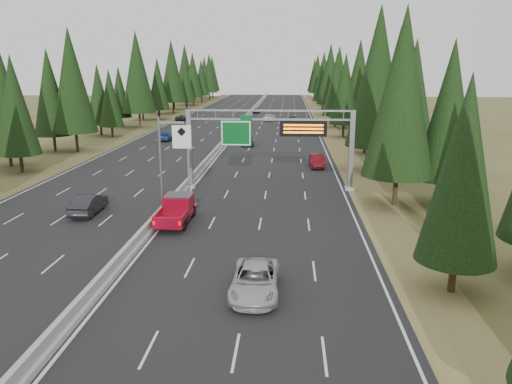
{
  "coord_description": "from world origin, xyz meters",
  "views": [
    {
      "loc": [
        10.1,
        -13.29,
        11.84
      ],
      "look_at": [
        7.92,
        20.0,
        3.48
      ],
      "focal_mm": 35.0,
      "sensor_mm": 36.0,
      "label": 1
    }
  ],
  "objects": [
    {
      "name": "shoulder_right",
      "position": [
        17.8,
        80.0,
        0.03
      ],
      "size": [
        3.6,
        260.0,
        0.06
      ],
      "primitive_type": "cube",
      "color": "olive",
      "rests_on": "ground"
    },
    {
      "name": "car_ahead_dkgrey",
      "position": [
        10.63,
        92.71,
        0.87
      ],
      "size": [
        2.48,
        5.53,
        1.57
      ],
      "primitive_type": "imported",
      "rotation": [
        0.0,
        0.0,
        -0.05
      ],
      "color": "black",
      "rests_on": "road"
    },
    {
      "name": "car_ahead_white",
      "position": [
        5.63,
        100.19,
        0.77
      ],
      "size": [
        2.8,
        5.2,
        1.39
      ],
      "primitive_type": "imported",
      "rotation": [
        0.0,
        0.0,
        -0.1
      ],
      "color": "white",
      "rests_on": "road"
    },
    {
      "name": "car_ahead_dkred",
      "position": [
        13.56,
        46.4,
        0.85
      ],
      "size": [
        1.81,
        4.72,
        1.54
      ],
      "primitive_type": "imported",
      "rotation": [
        0.0,
        0.0,
        0.04
      ],
      "color": "#560C12",
      "rests_on": "road"
    },
    {
      "name": "car_onc_blue",
      "position": [
        -10.1,
        68.0,
        0.85
      ],
      "size": [
        2.4,
        5.43,
        1.55
      ],
      "primitive_type": "imported",
      "rotation": [
        0.0,
        0.0,
        3.19
      ],
      "color": "navy",
      "rests_on": "road"
    },
    {
      "name": "car_onc_far",
      "position": [
        -13.94,
        98.87,
        0.75
      ],
      "size": [
        2.71,
        5.06,
        1.35
      ],
      "primitive_type": "imported",
      "rotation": [
        0.0,
        0.0,
        3.04
      ],
      "color": "black",
      "rests_on": "road"
    },
    {
      "name": "car_onc_near",
      "position": [
        -6.31,
        25.36,
        0.89
      ],
      "size": [
        1.84,
        4.98,
        1.63
      ],
      "primitive_type": "imported",
      "rotation": [
        0.0,
        0.0,
        3.17
      ],
      "color": "black",
      "rests_on": "road"
    },
    {
      "name": "red_pickup",
      "position": [
        1.5,
        23.79,
        1.19
      ],
      "size": [
        2.2,
        6.17,
        2.01
      ],
      "color": "black",
      "rests_on": "road"
    },
    {
      "name": "car_ahead_green",
      "position": [
        3.75,
        63.24,
        0.91
      ],
      "size": [
        2.43,
        5.02,
        1.65
      ],
      "primitive_type": "imported",
      "rotation": [
        0.0,
        0.0,
        0.1
      ],
      "color": "#125125",
      "rests_on": "road"
    },
    {
      "name": "car_ahead_far",
      "position": [
        1.5,
        118.94,
        0.74
      ],
      "size": [
        1.83,
        4.0,
        1.33
      ],
      "primitive_type": "imported",
      "rotation": [
        0.0,
        0.0,
        -0.07
      ],
      "color": "black",
      "rests_on": "road"
    },
    {
      "name": "silver_minivan",
      "position": [
        8.45,
        11.21,
        0.84
      ],
      "size": [
        2.55,
        5.47,
        1.52
      ],
      "primitive_type": "imported",
      "rotation": [
        0.0,
        0.0,
        -0.01
      ],
      "color": "#ADADB2",
      "rests_on": "road"
    },
    {
      "name": "road",
      "position": [
        0.0,
        80.0,
        0.04
      ],
      "size": [
        32.0,
        260.0,
        0.08
      ],
      "primitive_type": "cube",
      "color": "black",
      "rests_on": "ground"
    },
    {
      "name": "hov_sign_pole",
      "position": [
        0.58,
        24.97,
        4.72
      ],
      "size": [
        2.8,
        0.5,
        8.0
      ],
      "color": "slate",
      "rests_on": "road"
    },
    {
      "name": "car_onc_white",
      "position": [
        -6.66,
        64.35,
        0.75
      ],
      "size": [
        1.96,
        4.08,
        1.35
      ],
      "primitive_type": "imported",
      "rotation": [
        0.0,
        0.0,
        3.05
      ],
      "color": "silver",
      "rests_on": "road"
    },
    {
      "name": "tree_row_right",
      "position": [
        22.19,
        73.0,
        9.16
      ],
      "size": [
        11.53,
        242.58,
        18.66
      ],
      "color": "black",
      "rests_on": "ground"
    },
    {
      "name": "sign_gantry",
      "position": [
        8.92,
        34.88,
        5.27
      ],
      "size": [
        16.75,
        0.98,
        7.8
      ],
      "color": "slate",
      "rests_on": "road"
    },
    {
      "name": "shoulder_left",
      "position": [
        -17.8,
        80.0,
        0.03
      ],
      "size": [
        3.6,
        260.0,
        0.06
      ],
      "primitive_type": "cube",
      "color": "#4A4922",
      "rests_on": "ground"
    },
    {
      "name": "median_barrier",
      "position": [
        0.0,
        80.0,
        0.41
      ],
      "size": [
        0.7,
        260.0,
        0.85
      ],
      "color": "gray",
      "rests_on": "road"
    },
    {
      "name": "tree_row_left",
      "position": [
        -21.96,
        66.06,
        9.49
      ],
      "size": [
        11.62,
        240.72,
        19.0
      ],
      "color": "black",
      "rests_on": "ground"
    }
  ]
}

